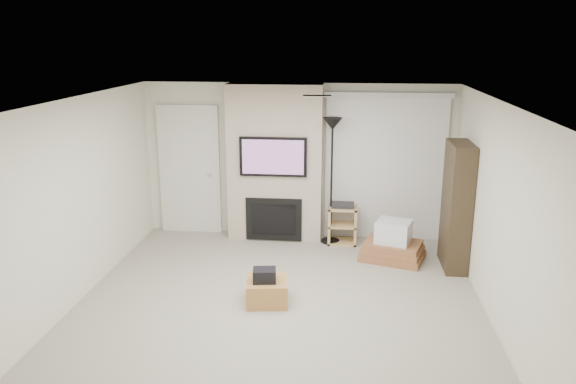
# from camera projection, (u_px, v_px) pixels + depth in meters

# --- Properties ---
(floor) EXTENTS (5.00, 5.50, 0.00)m
(floor) POSITION_uv_depth(u_px,v_px,m) (278.00, 309.00, 6.81)
(floor) COLOR #9E9786
(floor) RESTS_ON ground
(ceiling) EXTENTS (5.00, 5.50, 0.00)m
(ceiling) POSITION_uv_depth(u_px,v_px,m) (277.00, 102.00, 6.14)
(ceiling) COLOR white
(ceiling) RESTS_ON wall_back
(wall_back) EXTENTS (5.00, 0.00, 2.50)m
(wall_back) POSITION_uv_depth(u_px,v_px,m) (298.00, 161.00, 9.11)
(wall_back) COLOR silver
(wall_back) RESTS_ON ground
(wall_front) EXTENTS (5.00, 0.00, 2.50)m
(wall_front) POSITION_uv_depth(u_px,v_px,m) (228.00, 331.00, 3.84)
(wall_front) COLOR silver
(wall_front) RESTS_ON ground
(wall_left) EXTENTS (0.00, 5.50, 2.50)m
(wall_left) POSITION_uv_depth(u_px,v_px,m) (71.00, 205.00, 6.73)
(wall_left) COLOR silver
(wall_left) RESTS_ON ground
(wall_right) EXTENTS (0.00, 5.50, 2.50)m
(wall_right) POSITION_uv_depth(u_px,v_px,m) (500.00, 218.00, 6.22)
(wall_right) COLOR silver
(wall_right) RESTS_ON ground
(hvac_vent) EXTENTS (0.35, 0.18, 0.01)m
(hvac_vent) POSITION_uv_depth(u_px,v_px,m) (317.00, 96.00, 6.87)
(hvac_vent) COLOR silver
(hvac_vent) RESTS_ON ceiling
(ottoman) EXTENTS (0.56, 0.56, 0.30)m
(ottoman) POSITION_uv_depth(u_px,v_px,m) (267.00, 291.00, 6.96)
(ottoman) COLOR #A9753D
(ottoman) RESTS_ON floor
(black_bag) EXTENTS (0.31, 0.25, 0.16)m
(black_bag) POSITION_uv_depth(u_px,v_px,m) (264.00, 275.00, 6.86)
(black_bag) COLOR black
(black_bag) RESTS_ON ottoman
(fireplace_wall) EXTENTS (1.50, 0.47, 2.50)m
(fireplace_wall) POSITION_uv_depth(u_px,v_px,m) (275.00, 164.00, 8.95)
(fireplace_wall) COLOR #BAA893
(fireplace_wall) RESTS_ON floor
(entry_door) EXTENTS (1.02, 0.11, 2.14)m
(entry_door) POSITION_uv_depth(u_px,v_px,m) (190.00, 170.00, 9.31)
(entry_door) COLOR silver
(entry_door) RESTS_ON floor
(vertical_blinds) EXTENTS (1.98, 0.10, 2.37)m
(vertical_blinds) POSITION_uv_depth(u_px,v_px,m) (385.00, 162.00, 8.91)
(vertical_blinds) COLOR silver
(vertical_blinds) RESTS_ON floor
(floor_lamp) EXTENTS (0.30, 0.30, 2.01)m
(floor_lamp) POSITION_uv_depth(u_px,v_px,m) (332.00, 145.00, 8.63)
(floor_lamp) COLOR black
(floor_lamp) RESTS_ON floor
(av_stand) EXTENTS (0.45, 0.38, 0.66)m
(av_stand) POSITION_uv_depth(u_px,v_px,m) (342.00, 222.00, 8.93)
(av_stand) COLOR tan
(av_stand) RESTS_ON floor
(box_stack) EXTENTS (1.04, 0.90, 0.59)m
(box_stack) POSITION_uv_depth(u_px,v_px,m) (393.00, 245.00, 8.30)
(box_stack) COLOR #935D38
(box_stack) RESTS_ON floor
(bookshelf) EXTENTS (0.30, 0.80, 1.80)m
(bookshelf) POSITION_uv_depth(u_px,v_px,m) (457.00, 206.00, 7.87)
(bookshelf) COLOR #2E2316
(bookshelf) RESTS_ON floor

